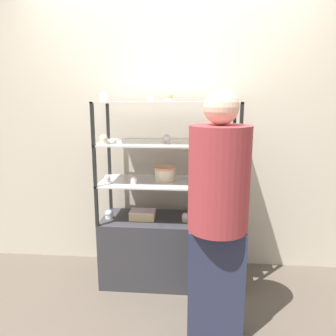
{
  "coord_description": "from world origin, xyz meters",
  "views": [
    {
      "loc": [
        0.23,
        -2.57,
        1.55
      ],
      "look_at": [
        0.0,
        0.0,
        0.99
      ],
      "focal_mm": 35.0,
      "sensor_mm": 36.0,
      "label": 1
    }
  ],
  "objects": [
    {
      "name": "display_riser_lower",
      "position": [
        0.0,
        0.0,
        0.86
      ],
      "size": [
        1.1,
        0.45,
        0.32
      ],
      "color": "black",
      "rests_on": "display_base"
    },
    {
      "name": "cupcake_9",
      "position": [
        0.48,
        -0.03,
        1.23
      ],
      "size": [
        0.06,
        0.06,
        0.07
      ],
      "color": "beige",
      "rests_on": "display_riser_middle"
    },
    {
      "name": "layer_cake_centerpiece",
      "position": [
        -0.03,
        0.02,
        0.94
      ],
      "size": [
        0.17,
        0.17,
        0.12
      ],
      "color": "beige",
      "rests_on": "display_riser_lower"
    },
    {
      "name": "cupcake_6",
      "position": [
        0.5,
        -0.07,
        0.91
      ],
      "size": [
        0.05,
        0.05,
        0.06
      ],
      "color": "beige",
      "rests_on": "display_riser_lower"
    },
    {
      "name": "display_base",
      "position": [
        0.0,
        0.0,
        0.28
      ],
      "size": [
        1.1,
        0.45,
        0.56
      ],
      "color": "#333338",
      "rests_on": "ground_plane"
    },
    {
      "name": "cupcake_2",
      "position": [
        0.5,
        -0.11,
        0.6
      ],
      "size": [
        0.06,
        0.06,
        0.07
      ],
      "color": "#CCB28C",
      "rests_on": "display_base"
    },
    {
      "name": "price_tag_0",
      "position": [
        0.25,
        -0.2,
        0.58
      ],
      "size": [
        0.04,
        0.0,
        0.04
      ],
      "color": "white",
      "rests_on": "display_base"
    },
    {
      "name": "cupcake_4",
      "position": [
        -0.26,
        -0.11,
        0.91
      ],
      "size": [
        0.05,
        0.05,
        0.06
      ],
      "color": "white",
      "rests_on": "display_riser_lower"
    },
    {
      "name": "cupcake_12",
      "position": [
        0.48,
        -0.05,
        1.55
      ],
      "size": [
        0.06,
        0.06,
        0.07
      ],
      "color": "beige",
      "rests_on": "display_riser_upper"
    },
    {
      "name": "customer_figure",
      "position": [
        0.37,
        -0.63,
        0.86
      ],
      "size": [
        0.37,
        0.37,
        1.6
      ],
      "color": "#282D47",
      "rests_on": "ground_plane"
    },
    {
      "name": "cupcake_7",
      "position": [
        -0.5,
        -0.08,
        1.23
      ],
      "size": [
        0.06,
        0.06,
        0.07
      ],
      "color": "beige",
      "rests_on": "display_riser_middle"
    },
    {
      "name": "price_tag_1",
      "position": [
        0.26,
        -0.2,
        0.9
      ],
      "size": [
        0.04,
        0.0,
        0.04
      ],
      "color": "white",
      "rests_on": "display_riser_lower"
    },
    {
      "name": "cupcake_5",
      "position": [
        0.24,
        -0.04,
        0.91
      ],
      "size": [
        0.05,
        0.05,
        0.06
      ],
      "color": "#CCB28C",
      "rests_on": "display_riser_lower"
    },
    {
      "name": "cupcake_10",
      "position": [
        -0.49,
        -0.05,
        1.55
      ],
      "size": [
        0.06,
        0.06,
        0.07
      ],
      "color": "beige",
      "rests_on": "display_riser_upper"
    },
    {
      "name": "cupcake_8",
      "position": [
        -0.01,
        -0.04,
        1.23
      ],
      "size": [
        0.06,
        0.06,
        0.07
      ],
      "color": "beige",
      "rests_on": "display_riser_middle"
    },
    {
      "name": "cupcake_11",
      "position": [
        0.01,
        -0.06,
        1.55
      ],
      "size": [
        0.06,
        0.06,
        0.07
      ],
      "color": "beige",
      "rests_on": "display_riser_upper"
    },
    {
      "name": "display_riser_upper",
      "position": [
        0.0,
        0.0,
        1.5
      ],
      "size": [
        1.1,
        0.45,
        0.32
      ],
      "color": "black",
      "rests_on": "display_riser_middle"
    },
    {
      "name": "ground_plane",
      "position": [
        0.0,
        0.0,
        0.0
      ],
      "size": [
        20.0,
        20.0,
        0.0
      ],
      "primitive_type": "plane",
      "color": "brown"
    },
    {
      "name": "price_tag_3",
      "position": [
        -0.11,
        -0.2,
        1.54
      ],
      "size": [
        0.04,
        0.0,
        0.04
      ],
      "color": "white",
      "rests_on": "display_riser_upper"
    },
    {
      "name": "cupcake_0",
      "position": [
        -0.49,
        -0.04,
        0.6
      ],
      "size": [
        0.06,
        0.06,
        0.07
      ],
      "color": "white",
      "rests_on": "display_base"
    },
    {
      "name": "price_tag_2",
      "position": [
        -0.35,
        -0.2,
        1.22
      ],
      "size": [
        0.04,
        0.0,
        0.04
      ],
      "color": "white",
      "rests_on": "display_riser_middle"
    },
    {
      "name": "back_wall",
      "position": [
        0.0,
        0.37,
        1.3
      ],
      "size": [
        8.0,
        0.05,
        2.6
      ],
      "color": "beige",
      "rests_on": "ground_plane"
    },
    {
      "name": "cupcake_3",
      "position": [
        -0.48,
        -0.07,
        0.91
      ],
      "size": [
        0.05,
        0.05,
        0.06
      ],
      "color": "white",
      "rests_on": "display_riser_lower"
    },
    {
      "name": "cupcake_1",
      "position": [
        0.15,
        -0.05,
        0.6
      ],
      "size": [
        0.06,
        0.06,
        0.07
      ],
      "color": "#CCB28C",
      "rests_on": "display_base"
    },
    {
      "name": "sheet_cake_frosted",
      "position": [
        -0.21,
        -0.03,
        0.6
      ],
      "size": [
        0.21,
        0.14,
        0.07
      ],
      "color": "#DBBC84",
      "rests_on": "display_base"
    },
    {
      "name": "display_riser_middle",
      "position": [
        0.0,
        0.0,
        1.18
      ],
      "size": [
        1.1,
        0.45,
        0.32
      ],
      "color": "black",
      "rests_on": "display_riser_lower"
    }
  ]
}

